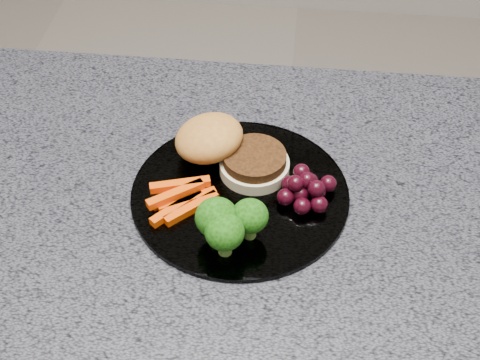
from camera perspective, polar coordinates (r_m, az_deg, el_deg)
name	(u,v)px	position (r m, az deg, el deg)	size (l,w,h in m)	color
countertop	(264,227)	(0.79, 2.03, -3.99)	(1.20, 0.60, 0.04)	#474751
plate	(240,194)	(0.80, 0.00, -1.17)	(0.26, 0.26, 0.01)	white
burger	(225,150)	(0.82, -1.29, 2.62)	(0.16, 0.12, 0.05)	beige
carrot_sticks	(182,198)	(0.78, -5.01, -1.55)	(0.08, 0.08, 0.02)	#DD4103
broccoli	(228,222)	(0.72, -1.01, -3.63)	(0.08, 0.07, 0.06)	#527E2D
grape_bunch	(306,189)	(0.78, 5.66, -0.77)	(0.07, 0.06, 0.04)	black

